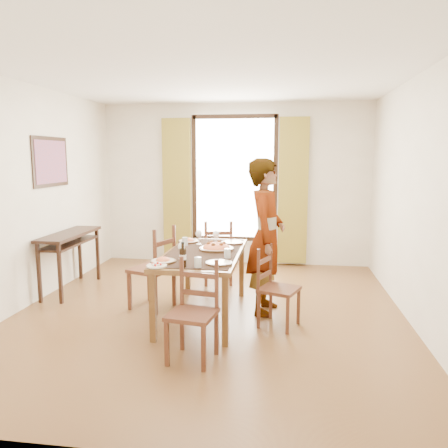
# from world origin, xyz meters

# --- Properties ---
(ground) EXTENTS (5.00, 5.00, 0.00)m
(ground) POSITION_xyz_m (0.00, 0.00, 0.00)
(ground) COLOR #53281A
(ground) RESTS_ON ground
(room_shell) EXTENTS (4.60, 5.10, 2.74)m
(room_shell) POSITION_xyz_m (-0.00, 0.13, 1.54)
(room_shell) COLOR silver
(room_shell) RESTS_ON ground
(console_table) EXTENTS (0.38, 1.20, 0.80)m
(console_table) POSITION_xyz_m (-2.03, 0.60, 0.68)
(console_table) COLOR black
(console_table) RESTS_ON ground
(dining_table) EXTENTS (0.84, 1.67, 0.76)m
(dining_table) POSITION_xyz_m (-0.05, -0.11, 0.68)
(dining_table) COLOR brown
(dining_table) RESTS_ON ground
(chair_west) EXTENTS (0.57, 0.57, 1.01)m
(chair_west) POSITION_xyz_m (-0.68, 0.06, 0.47)
(chair_west) COLOR brown
(chair_west) RESTS_ON ground
(chair_north) EXTENTS (0.48, 0.48, 0.93)m
(chair_north) POSITION_xyz_m (-0.08, 1.20, 0.43)
(chair_north) COLOR brown
(chair_north) RESTS_ON ground
(chair_south) EXTENTS (0.46, 0.46, 0.90)m
(chair_south) POSITION_xyz_m (0.06, -1.18, 0.42)
(chair_south) COLOR brown
(chair_south) RESTS_ON ground
(chair_east) EXTENTS (0.49, 0.49, 0.87)m
(chair_east) POSITION_xyz_m (0.78, -0.29, 0.40)
(chair_east) COLOR brown
(chair_east) RESTS_ON ground
(man) EXTENTS (0.74, 0.55, 1.80)m
(man) POSITION_xyz_m (0.65, 0.15, 0.90)
(man) COLOR gray
(man) RESTS_ON ground
(plate_sw) EXTENTS (0.27, 0.27, 0.05)m
(plate_sw) POSITION_xyz_m (-0.36, -0.65, 0.78)
(plate_sw) COLOR silver
(plate_sw) RESTS_ON dining_table
(plate_se) EXTENTS (0.27, 0.27, 0.05)m
(plate_se) POSITION_xyz_m (0.21, -0.64, 0.78)
(plate_se) COLOR silver
(plate_se) RESTS_ON dining_table
(plate_nw) EXTENTS (0.27, 0.27, 0.05)m
(plate_nw) POSITION_xyz_m (-0.34, 0.42, 0.78)
(plate_nw) COLOR silver
(plate_nw) RESTS_ON dining_table
(plate_ne) EXTENTS (0.27, 0.27, 0.05)m
(plate_ne) POSITION_xyz_m (0.22, 0.42, 0.78)
(plate_ne) COLOR silver
(plate_ne) RESTS_ON dining_table
(pasta_platter) EXTENTS (0.40, 0.40, 0.10)m
(pasta_platter) POSITION_xyz_m (0.08, 0.02, 0.81)
(pasta_platter) COLOR red
(pasta_platter) RESTS_ON dining_table
(caprese_plate) EXTENTS (0.20, 0.20, 0.04)m
(caprese_plate) POSITION_xyz_m (-0.37, -0.84, 0.78)
(caprese_plate) COLOR silver
(caprese_plate) RESTS_ON dining_table
(wine_glass_a) EXTENTS (0.08, 0.08, 0.18)m
(wine_glass_a) POSITION_xyz_m (-0.21, -0.49, 0.85)
(wine_glass_a) COLOR white
(wine_glass_a) RESTS_ON dining_table
(wine_glass_b) EXTENTS (0.08, 0.08, 0.18)m
(wine_glass_b) POSITION_xyz_m (0.04, 0.26, 0.85)
(wine_glass_b) COLOR white
(wine_glass_b) RESTS_ON dining_table
(wine_glass_c) EXTENTS (0.08, 0.08, 0.18)m
(wine_glass_c) POSITION_xyz_m (-0.18, 0.28, 0.85)
(wine_glass_c) COLOR white
(wine_glass_c) RESTS_ON dining_table
(tumbler_a) EXTENTS (0.07, 0.07, 0.10)m
(tumbler_a) POSITION_xyz_m (0.26, -0.37, 0.81)
(tumbler_a) COLOR silver
(tumbler_a) RESTS_ON dining_table
(tumbler_b) EXTENTS (0.07, 0.07, 0.10)m
(tumbler_b) POSITION_xyz_m (-0.33, 0.20, 0.81)
(tumbler_b) COLOR silver
(tumbler_b) RESTS_ON dining_table
(tumbler_c) EXTENTS (0.07, 0.07, 0.10)m
(tumbler_c) POSITION_xyz_m (0.03, -0.81, 0.81)
(tumbler_c) COLOR silver
(tumbler_c) RESTS_ON dining_table
(wine_bottle) EXTENTS (0.07, 0.07, 0.25)m
(wine_bottle) POSITION_xyz_m (-0.12, -0.81, 0.88)
(wine_bottle) COLOR black
(wine_bottle) RESTS_ON dining_table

